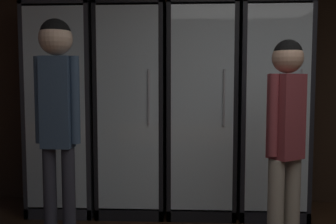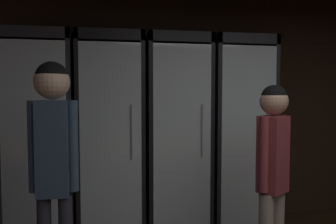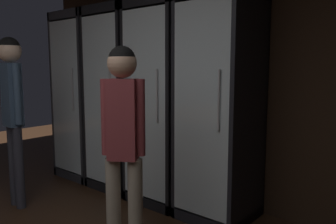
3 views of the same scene
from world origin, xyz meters
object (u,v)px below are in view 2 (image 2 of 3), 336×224
object	(u,v)px
shopper_near	(53,151)
cooler_center	(175,138)
cooler_left	(112,141)
cooler_far_left	(43,142)
cooler_right	(235,137)
shopper_far	(273,167)

from	to	relation	value
shopper_near	cooler_center	bearing A→B (deg)	48.51
cooler_left	shopper_near	distance (m)	1.22
cooler_center	cooler_far_left	bearing A→B (deg)	179.97
cooler_far_left	shopper_near	bearing A→B (deg)	-74.71
cooler_far_left	cooler_right	world-z (taller)	same
cooler_far_left	shopper_far	size ratio (longest dim) A/B	1.34
cooler_left	cooler_right	bearing A→B (deg)	-0.02
cooler_right	shopper_far	world-z (taller)	cooler_right
cooler_left	shopper_far	bearing A→B (deg)	-42.78
cooler_far_left	cooler_left	world-z (taller)	same
cooler_far_left	shopper_near	xyz separation A→B (m)	(0.32, -1.16, 0.11)
cooler_left	cooler_center	size ratio (longest dim) A/B	1.00
cooler_center	cooler_right	xyz separation A→B (m)	(0.67, -0.00, 0.00)
shopper_far	cooler_left	bearing A→B (deg)	137.22
cooler_right	shopper_far	xyz separation A→B (m)	(-0.14, -1.11, -0.08)
cooler_right	shopper_near	world-z (taller)	cooler_right
cooler_right	shopper_near	size ratio (longest dim) A/B	1.23
cooler_center	shopper_near	xyz separation A→B (m)	(-1.02, -1.16, 0.10)
cooler_far_left	shopper_far	distance (m)	2.18
cooler_far_left	shopper_far	world-z (taller)	cooler_far_left
cooler_far_left	cooler_center	distance (m)	1.34
cooler_center	shopper_near	bearing A→B (deg)	-131.49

